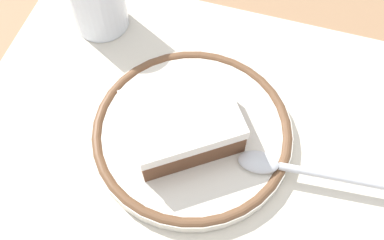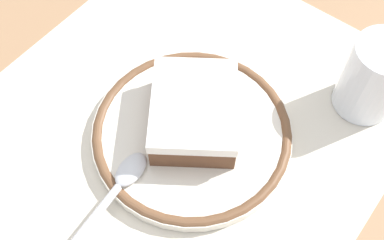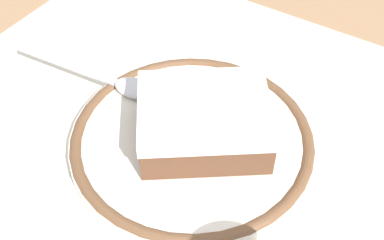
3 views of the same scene
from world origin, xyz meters
name	(u,v)px [view 1 (image 1 of 3)]	position (x,y,z in m)	size (l,w,h in m)	color
ground_plane	(197,154)	(0.00, 0.00, 0.00)	(2.40, 2.40, 0.00)	#9E7551
placemat	(197,154)	(0.00, 0.00, 0.00)	(0.48, 0.40, 0.00)	beige
plate	(192,132)	(-0.01, 0.02, 0.01)	(0.20, 0.20, 0.02)	silver
cake_slice	(182,121)	(-0.02, 0.01, 0.03)	(0.13, 0.13, 0.04)	brown
spoon	(291,168)	(0.09, 0.00, 0.02)	(0.15, 0.03, 0.01)	silver
napkin	(23,199)	(-0.14, -0.09, 0.00)	(0.11, 0.10, 0.00)	white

